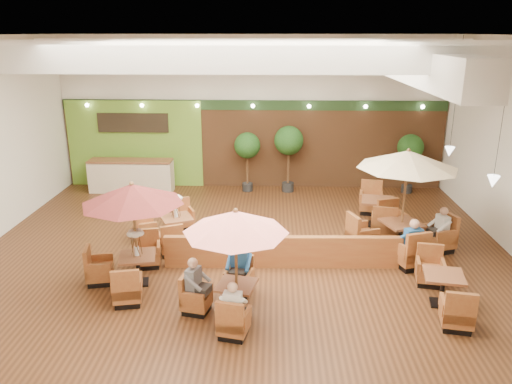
{
  "coord_description": "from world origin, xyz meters",
  "views": [
    {
      "loc": [
        0.76,
        -12.15,
        5.58
      ],
      "look_at": [
        0.3,
        0.5,
        1.5
      ],
      "focal_mm": 35.0,
      "sensor_mm": 36.0,
      "label": 1
    }
  ],
  "objects_px": {
    "diner_2": "(196,280)",
    "topiary_2": "(410,150)",
    "table_5": "(377,213)",
    "diner_4": "(441,225)",
    "table_0": "(131,212)",
    "diner_1": "(239,262)",
    "topiary_1": "(289,143)",
    "table_3": "(169,226)",
    "diner_3": "(412,239)",
    "diner_0": "(233,302)",
    "table_4": "(442,290)",
    "table_2": "(406,183)",
    "booth_divider": "(283,252)",
    "service_counter": "(131,176)",
    "table_1": "(233,238)",
    "topiary_0": "(247,148)"
  },
  "relations": [
    {
      "from": "diner_2",
      "to": "topiary_2",
      "type": "bearing_deg",
      "value": 161.18
    },
    {
      "from": "table_5",
      "to": "diner_4",
      "type": "distance_m",
      "value": 2.26
    },
    {
      "from": "table_0",
      "to": "diner_1",
      "type": "bearing_deg",
      "value": -19.99
    },
    {
      "from": "topiary_1",
      "to": "topiary_2",
      "type": "distance_m",
      "value": 4.31
    },
    {
      "from": "table_3",
      "to": "diner_3",
      "type": "relative_size",
      "value": 3.05
    },
    {
      "from": "diner_0",
      "to": "table_4",
      "type": "bearing_deg",
      "value": 24.05
    },
    {
      "from": "table_0",
      "to": "table_5",
      "type": "relative_size",
      "value": 0.87
    },
    {
      "from": "table_2",
      "to": "booth_divider",
      "type": "bearing_deg",
      "value": 179.84
    },
    {
      "from": "service_counter",
      "to": "topiary_1",
      "type": "height_order",
      "value": "topiary_1"
    },
    {
      "from": "table_1",
      "to": "topiary_0",
      "type": "distance_m",
      "value": 8.35
    },
    {
      "from": "service_counter",
      "to": "table_4",
      "type": "height_order",
      "value": "service_counter"
    },
    {
      "from": "booth_divider",
      "to": "diner_1",
      "type": "distance_m",
      "value": 1.68
    },
    {
      "from": "booth_divider",
      "to": "diner_4",
      "type": "relative_size",
      "value": 7.61
    },
    {
      "from": "topiary_2",
      "to": "diner_4",
      "type": "xyz_separation_m",
      "value": [
        -0.43,
        -5.08,
        -0.85
      ]
    },
    {
      "from": "table_3",
      "to": "diner_2",
      "type": "bearing_deg",
      "value": -94.58
    },
    {
      "from": "diner_1",
      "to": "diner_3",
      "type": "height_order",
      "value": "diner_3"
    },
    {
      "from": "table_2",
      "to": "table_5",
      "type": "height_order",
      "value": "table_2"
    },
    {
      "from": "diner_2",
      "to": "table_5",
      "type": "bearing_deg",
      "value": 156.01
    },
    {
      "from": "topiary_0",
      "to": "diner_2",
      "type": "relative_size",
      "value": 2.86
    },
    {
      "from": "diner_3",
      "to": "table_2",
      "type": "bearing_deg",
      "value": 74.31
    },
    {
      "from": "table_3",
      "to": "topiary_1",
      "type": "bearing_deg",
      "value": 29.26
    },
    {
      "from": "table_2",
      "to": "service_counter",
      "type": "bearing_deg",
      "value": 130.74
    },
    {
      "from": "topiary_0",
      "to": "table_4",
      "type": "bearing_deg",
      "value": -59.84
    },
    {
      "from": "table_1",
      "to": "table_3",
      "type": "distance_m",
      "value": 4.43
    },
    {
      "from": "table_0",
      "to": "topiary_2",
      "type": "xyz_separation_m",
      "value": [
        7.99,
        7.17,
        -0.17
      ]
    },
    {
      "from": "diner_0",
      "to": "diner_4",
      "type": "distance_m",
      "value": 6.58
    },
    {
      "from": "diner_2",
      "to": "table_2",
      "type": "bearing_deg",
      "value": 142.04
    },
    {
      "from": "topiary_2",
      "to": "booth_divider",
      "type": "bearing_deg",
      "value": -126.55
    },
    {
      "from": "booth_divider",
      "to": "diner_0",
      "type": "bearing_deg",
      "value": -109.78
    },
    {
      "from": "topiary_0",
      "to": "diner_0",
      "type": "height_order",
      "value": "topiary_0"
    },
    {
      "from": "topiary_2",
      "to": "diner_2",
      "type": "height_order",
      "value": "topiary_2"
    },
    {
      "from": "table_0",
      "to": "topiary_1",
      "type": "distance_m",
      "value": 8.06
    },
    {
      "from": "diner_1",
      "to": "diner_2",
      "type": "height_order",
      "value": "diner_1"
    },
    {
      "from": "booth_divider",
      "to": "diner_2",
      "type": "bearing_deg",
      "value": -131.78
    },
    {
      "from": "table_0",
      "to": "table_2",
      "type": "height_order",
      "value": "table_2"
    },
    {
      "from": "topiary_1",
      "to": "table_0",
      "type": "bearing_deg",
      "value": -117.18
    },
    {
      "from": "table_4",
      "to": "topiary_1",
      "type": "distance_m",
      "value": 8.56
    },
    {
      "from": "diner_4",
      "to": "booth_divider",
      "type": "bearing_deg",
      "value": 87.93
    },
    {
      "from": "table_3",
      "to": "topiary_0",
      "type": "bearing_deg",
      "value": 42.91
    },
    {
      "from": "table_3",
      "to": "diner_1",
      "type": "bearing_deg",
      "value": -77.16
    },
    {
      "from": "service_counter",
      "to": "diner_1",
      "type": "distance_m",
      "value": 8.55
    },
    {
      "from": "topiary_0",
      "to": "diner_1",
      "type": "bearing_deg",
      "value": -88.36
    },
    {
      "from": "table_1",
      "to": "diner_4",
      "type": "bearing_deg",
      "value": 44.57
    },
    {
      "from": "table_3",
      "to": "diner_0",
      "type": "relative_size",
      "value": 3.57
    },
    {
      "from": "table_1",
      "to": "topiary_1",
      "type": "bearing_deg",
      "value": 93.48
    },
    {
      "from": "table_0",
      "to": "diner_2",
      "type": "height_order",
      "value": "table_0"
    },
    {
      "from": "table_4",
      "to": "booth_divider",
      "type": "bearing_deg",
      "value": 163.65
    },
    {
      "from": "service_counter",
      "to": "diner_3",
      "type": "xyz_separation_m",
      "value": [
        8.55,
        -5.9,
        0.19
      ]
    },
    {
      "from": "topiary_0",
      "to": "diner_1",
      "type": "height_order",
      "value": "topiary_0"
    },
    {
      "from": "diner_3",
      "to": "topiary_0",
      "type": "bearing_deg",
      "value": 109.73
    }
  ]
}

